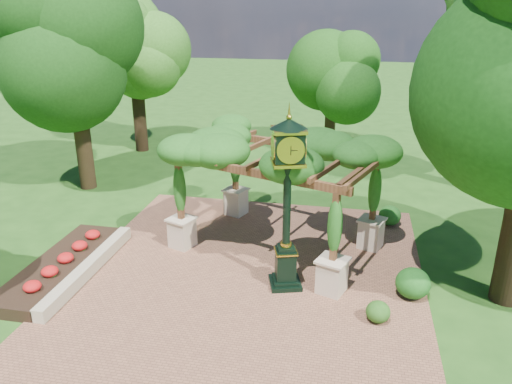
# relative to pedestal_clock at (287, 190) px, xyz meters

# --- Properties ---
(ground) EXTENTS (120.00, 120.00, 0.00)m
(ground) POSITION_rel_pedestal_clock_xyz_m (-1.14, -1.01, -2.91)
(ground) COLOR #1E4714
(ground) RESTS_ON ground
(brick_plaza) EXTENTS (10.00, 12.00, 0.04)m
(brick_plaza) POSITION_rel_pedestal_clock_xyz_m (-1.14, -0.01, -2.89)
(brick_plaza) COLOR brown
(brick_plaza) RESTS_ON ground
(border_wall) EXTENTS (0.35, 5.00, 0.40)m
(border_wall) POSITION_rel_pedestal_clock_xyz_m (-5.74, -0.51, -2.71)
(border_wall) COLOR #C6B793
(border_wall) RESTS_ON ground
(flower_bed) EXTENTS (1.50, 5.00, 0.36)m
(flower_bed) POSITION_rel_pedestal_clock_xyz_m (-6.64, -0.51, -2.73)
(flower_bed) COLOR red
(flower_bed) RESTS_ON ground
(pedestal_clock) EXTENTS (1.19, 1.19, 4.86)m
(pedestal_clock) POSITION_rel_pedestal_clock_xyz_m (0.00, 0.00, 0.00)
(pedestal_clock) COLOR black
(pedestal_clock) RESTS_ON brick_plaza
(pergola) EXTENTS (6.99, 5.62, 3.81)m
(pergola) POSITION_rel_pedestal_clock_xyz_m (-0.63, 2.29, 0.22)
(pergola) COLOR beige
(pergola) RESTS_ON brick_plaza
(sundial) EXTENTS (0.55, 0.55, 0.92)m
(sundial) POSITION_rel_pedestal_clock_xyz_m (-0.25, 8.45, -2.50)
(sundial) COLOR gray
(sundial) RESTS_ON ground
(shrub_front) EXTENTS (0.61, 0.61, 0.54)m
(shrub_front) POSITION_rel_pedestal_clock_xyz_m (2.50, -1.23, -2.59)
(shrub_front) COLOR #245017
(shrub_front) RESTS_ON brick_plaza
(shrub_mid) EXTENTS (0.95, 0.95, 0.83)m
(shrub_mid) POSITION_rel_pedestal_clock_xyz_m (3.43, 0.08, -2.45)
(shrub_mid) COLOR #1B5618
(shrub_mid) RESTS_ON brick_plaza
(shrub_back) EXTENTS (0.99, 0.99, 0.71)m
(shrub_back) POSITION_rel_pedestal_clock_xyz_m (3.06, 4.78, -2.51)
(shrub_back) COLOR #1F5A1A
(shrub_back) RESTS_ON brick_plaza
(tree_west_near) EXTENTS (4.49, 4.49, 8.81)m
(tree_west_near) POSITION_rel_pedestal_clock_xyz_m (-9.49, 6.32, 3.15)
(tree_west_near) COLOR #372516
(tree_west_near) RESTS_ON ground
(tree_west_far) EXTENTS (4.11, 4.11, 7.65)m
(tree_west_far) POSITION_rel_pedestal_clock_xyz_m (-9.57, 12.21, 2.34)
(tree_west_far) COLOR black
(tree_west_far) RESTS_ON ground
(tree_north) EXTENTS (3.65, 3.65, 6.01)m
(tree_north) POSITION_rel_pedestal_clock_xyz_m (0.34, 13.88, 1.22)
(tree_north) COLOR #392516
(tree_north) RESTS_ON ground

